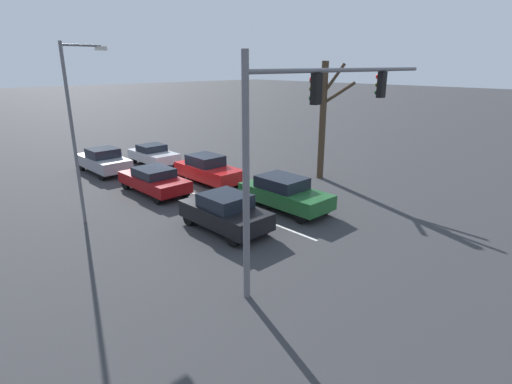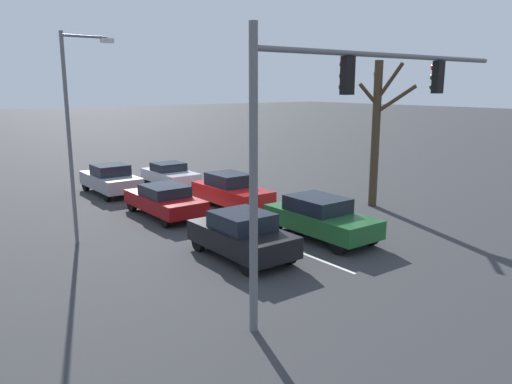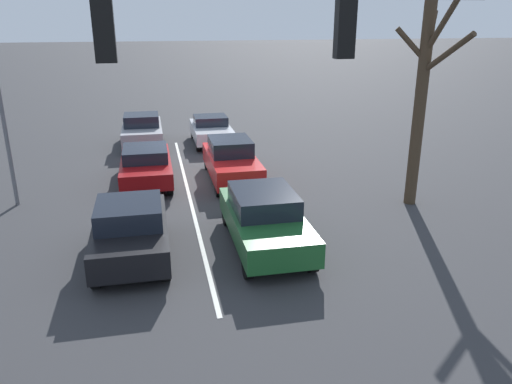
# 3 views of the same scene
# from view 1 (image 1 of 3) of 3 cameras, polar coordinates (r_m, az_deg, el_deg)

# --- Properties ---
(ground_plane) EXTENTS (240.00, 240.00, 0.00)m
(ground_plane) POSITION_cam_1_polar(r_m,az_deg,el_deg) (23.59, -11.49, 0.81)
(ground_plane) COLOR #333335
(lane_stripe_left_divider) EXTENTS (0.12, 16.36, 0.01)m
(lane_stripe_left_divider) POSITION_cam_1_polar(r_m,az_deg,el_deg) (21.85, -8.40, -0.38)
(lane_stripe_left_divider) COLOR silver
(lane_stripe_left_divider) RESTS_ON ground_plane
(car_darkgreen_leftlane_front) EXTENTS (1.94, 4.68, 1.59)m
(car_darkgreen_leftlane_front) POSITION_cam_1_polar(r_m,az_deg,el_deg) (19.33, 4.06, -0.10)
(car_darkgreen_leftlane_front) COLOR #1E5928
(car_darkgreen_leftlane_front) RESTS_ON ground_plane
(car_black_midlane_front) EXTENTS (1.93, 4.12, 1.59)m
(car_black_midlane_front) POSITION_cam_1_polar(r_m,az_deg,el_deg) (16.91, -4.43, -2.84)
(car_black_midlane_front) COLOR black
(car_black_midlane_front) RESTS_ON ground_plane
(car_red_leftlane_second) EXTENTS (1.80, 4.60, 1.65)m
(car_red_leftlane_second) POSITION_cam_1_polar(r_m,az_deg,el_deg) (23.77, -6.90, 3.20)
(car_red_leftlane_second) COLOR red
(car_red_leftlane_second) RESTS_ON ground_plane
(car_maroon_midlane_second) EXTENTS (1.91, 4.64, 1.43)m
(car_maroon_midlane_second) POSITION_cam_1_polar(r_m,az_deg,el_deg) (22.40, -14.38, 1.69)
(car_maroon_midlane_second) COLOR maroon
(car_maroon_midlane_second) RESTS_ON ground_plane
(car_silver_leftlane_third) EXTENTS (1.87, 4.02, 1.41)m
(car_silver_leftlane_third) POSITION_cam_1_polar(r_m,az_deg,el_deg) (28.90, -14.47, 5.20)
(car_silver_leftlane_third) COLOR silver
(car_silver_leftlane_third) RESTS_ON ground_plane
(car_gray_midlane_third) EXTENTS (1.92, 4.45, 1.62)m
(car_gray_midlane_third) POSITION_cam_1_polar(r_m,az_deg,el_deg) (27.63, -20.97, 4.21)
(car_gray_midlane_third) COLOR gray
(car_gray_midlane_third) RESTS_ON ground_plane
(traffic_signal_gantry) EXTENTS (9.51, 0.37, 7.13)m
(traffic_signal_gantry) POSITION_cam_1_polar(r_m,az_deg,el_deg) (12.71, 7.66, 10.18)
(traffic_signal_gantry) COLOR slate
(traffic_signal_gantry) RESTS_ON ground_plane
(street_lamp_right_shoulder) EXTENTS (1.90, 0.24, 7.63)m
(street_lamp_right_shoulder) POSITION_cam_1_polar(r_m,az_deg,el_deg) (18.48, -24.26, 9.00)
(street_lamp_right_shoulder) COLOR slate
(street_lamp_right_shoulder) RESTS_ON ground_plane
(bare_tree_near) EXTENTS (1.67, 2.63, 6.94)m
(bare_tree_near) POSITION_cam_1_polar(r_m,az_deg,el_deg) (24.46, 9.65, 10.70)
(bare_tree_near) COLOR #423323
(bare_tree_near) RESTS_ON ground_plane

